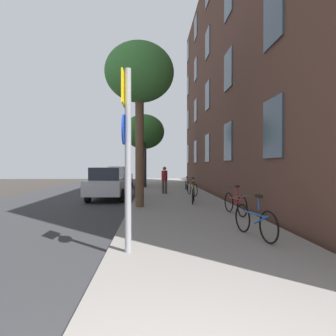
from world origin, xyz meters
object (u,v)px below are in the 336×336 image
at_px(traffic_light, 143,154).
at_px(tree_far, 144,132).
at_px(bicycle_2, 193,195).
at_px(car_0, 109,183).
at_px(pedestrian_0, 164,178).
at_px(bicycle_0, 255,221).
at_px(bicycle_1, 235,203).
at_px(bicycle_4, 187,185).
at_px(sign_post, 127,145).
at_px(bicycle_3, 192,188).
at_px(car_1, 120,177).
at_px(tree_near, 140,75).

xyz_separation_m(traffic_light, tree_far, (0.02, 1.09, 1.69)).
bearing_deg(bicycle_2, car_0, 147.96).
bearing_deg(pedestrian_0, bicycle_0, -81.21).
xyz_separation_m(bicycle_1, bicycle_4, (-0.50, 9.00, -0.03)).
relative_size(sign_post, bicycle_0, 1.98).
height_order(tree_far, bicycle_0, tree_far).
relative_size(bicycle_3, car_1, 0.43).
bearing_deg(pedestrian_0, sign_post, -96.15).
relative_size(traffic_light, bicycle_1, 2.16).
bearing_deg(bicycle_4, sign_post, -101.82).
xyz_separation_m(bicycle_2, car_1, (-4.31, 10.65, 0.36)).
xyz_separation_m(tree_near, bicycle_2, (2.26, 1.00, -4.79)).
relative_size(tree_far, bicycle_2, 3.25).
distance_m(pedestrian_0, car_1, 7.25).
bearing_deg(bicycle_0, tree_near, 119.05).
bearing_deg(bicycle_0, bicycle_2, 94.93).
height_order(bicycle_4, car_0, car_0).
relative_size(tree_far, bicycle_3, 3.24).
height_order(tree_near, bicycle_1, tree_near).
distance_m(traffic_light, bicycle_3, 6.70).
distance_m(bicycle_3, bicycle_4, 3.00).
bearing_deg(traffic_light, bicycle_4, -44.01).
bearing_deg(sign_post, tree_far, 90.40).
bearing_deg(tree_far, bicycle_3, -68.11).
bearing_deg(tree_far, traffic_light, -90.82).
distance_m(traffic_light, bicycle_0, 15.16).
relative_size(tree_far, car_1, 1.40).
relative_size(bicycle_4, car_0, 0.38).
distance_m(bicycle_1, bicycle_4, 9.01).
distance_m(bicycle_0, pedestrian_0, 10.32).
xyz_separation_m(bicycle_3, car_1, (-4.69, 7.65, 0.34)).
height_order(traffic_light, car_0, traffic_light).
bearing_deg(sign_post, bicycle_4, 78.18).
xyz_separation_m(bicycle_0, car_0, (-4.49, 8.48, 0.34)).
xyz_separation_m(sign_post, car_1, (-2.06, 17.57, -1.27)).
distance_m(sign_post, bicycle_1, 5.32).
distance_m(traffic_light, bicycle_1, 12.38).
bearing_deg(bicycle_4, bicycle_0, -89.67).
bearing_deg(pedestrian_0, bicycle_2, -75.83).
xyz_separation_m(tree_far, bicycle_0, (2.89, -15.83, -3.75)).
xyz_separation_m(bicycle_3, pedestrian_0, (-1.43, 1.18, 0.50)).
bearing_deg(pedestrian_0, car_1, 116.72).
bearing_deg(bicycle_1, bicycle_2, 107.63).
height_order(tree_near, bicycle_3, tree_near).
relative_size(tree_near, bicycle_3, 3.76).
bearing_deg(bicycle_1, sign_post, -129.26).
xyz_separation_m(sign_post, bicycle_4, (2.70, 12.92, -1.65)).
xyz_separation_m(tree_far, bicycle_3, (2.74, -6.83, -3.76)).
height_order(traffic_light, bicycle_3, traffic_light).
bearing_deg(tree_far, bicycle_1, -75.47).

